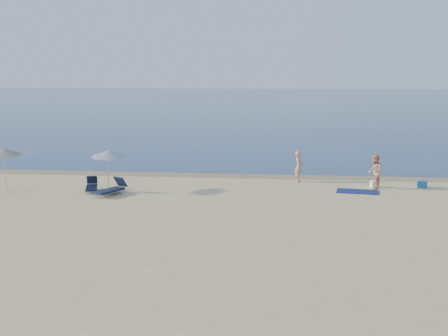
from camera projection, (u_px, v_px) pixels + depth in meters
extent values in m
cube|color=#0D264F|center=(279.00, 101.00, 109.45)|extent=(240.00, 160.00, 0.01)
cube|color=#847254|center=(266.00, 176.00, 30.45)|extent=(240.00, 1.60, 0.00)
imported|color=tan|center=(299.00, 166.00, 28.80)|extent=(0.46, 0.63, 1.61)
imported|color=tan|center=(375.00, 172.00, 27.08)|extent=(0.72, 0.88, 1.67)
cube|color=#101850|center=(358.00, 192.00, 26.49)|extent=(2.08, 1.37, 0.03)
cube|color=white|center=(375.00, 184.00, 27.54)|extent=(0.44, 0.40, 0.32)
cube|color=#1D60A0|center=(422.00, 184.00, 27.46)|extent=(0.54, 0.45, 0.33)
cylinder|color=silver|center=(108.00, 173.00, 26.37)|extent=(0.07, 0.21, 1.86)
cone|color=white|center=(109.00, 153.00, 26.38)|extent=(1.85, 1.86, 0.43)
sphere|color=silver|center=(109.00, 150.00, 26.36)|extent=(0.05, 0.05, 0.05)
cylinder|color=silver|center=(5.00, 172.00, 26.40)|extent=(0.04, 0.11, 1.95)
cone|color=beige|center=(4.00, 152.00, 26.30)|extent=(1.72, 1.73, 0.36)
sphere|color=silver|center=(4.00, 148.00, 26.27)|extent=(0.06, 0.06, 0.06)
cube|color=black|center=(92.00, 188.00, 26.46)|extent=(0.85, 1.43, 0.09)
cube|color=black|center=(92.00, 180.00, 27.07)|extent=(0.57, 0.45, 0.44)
cylinder|color=#A5A5AD|center=(96.00, 190.00, 26.51)|extent=(0.03, 0.03, 0.20)
cube|color=#141B39|center=(109.00, 191.00, 25.67)|extent=(1.21, 1.64, 0.10)
cube|color=#141B39|center=(120.00, 182.00, 26.26)|extent=(0.68, 0.59, 0.50)
cylinder|color=#A5A5AD|center=(112.00, 194.00, 25.57)|extent=(0.03, 0.03, 0.23)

